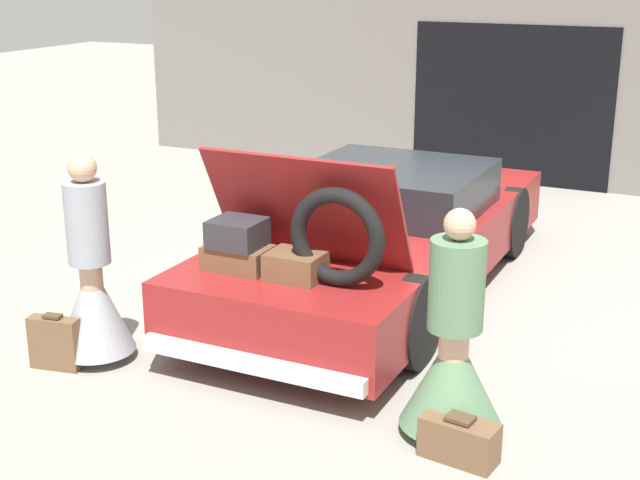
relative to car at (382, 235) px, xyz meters
name	(u,v)px	position (x,y,z in m)	size (l,w,h in m)	color
ground_plane	(381,288)	(0.00, 0.01, -0.55)	(40.00, 40.00, 0.00)	gray
garage_wall_back	(513,84)	(0.00, 4.82, 0.85)	(12.00, 0.14, 2.80)	slate
car	(382,235)	(0.00, 0.00, 0.00)	(1.94, 5.04, 1.66)	maroon
person_left	(92,289)	(-1.45, -2.44, 0.05)	(0.62, 0.62, 1.67)	tan
person_right	(453,358)	(1.45, -2.34, 0.01)	(0.69, 0.69, 1.57)	tan
suitcase_beside_left_person	(55,343)	(-1.62, -2.71, -0.33)	(0.42, 0.20, 0.45)	brown
suitcase_beside_right_person	(459,440)	(1.60, -2.64, -0.41)	(0.51, 0.29, 0.31)	brown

